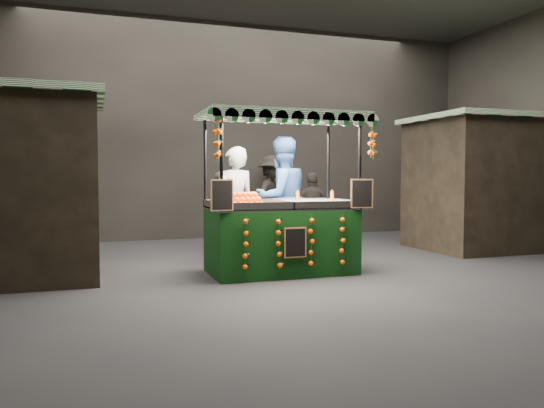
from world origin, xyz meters
name	(u,v)px	position (x,y,z in m)	size (l,w,h in m)	color
ground	(315,274)	(0.00, 0.00, 0.00)	(12.00, 12.00, 0.00)	black
market_hall	(316,40)	(0.00, 0.00, 3.38)	(12.10, 10.10, 5.05)	black
neighbour_stall_right	(490,183)	(4.40, 1.50, 1.31)	(3.00, 2.20, 2.60)	black
juice_stall	(282,224)	(-0.43, 0.25, 0.73)	(2.43, 1.43, 2.36)	black
vendor_grey	(235,205)	(-0.87, 1.31, 0.96)	(0.77, 0.58, 1.92)	gray
vendor_blue	(281,199)	(-0.07, 1.30, 1.05)	(1.16, 0.99, 2.10)	#2B4F8B
shopper_0	(223,212)	(-0.77, 2.59, 0.76)	(0.65, 0.53, 1.52)	#272420
shopper_1	(425,202)	(4.05, 3.17, 0.85)	(0.92, 0.77, 1.70)	#2A2322
shopper_2	(313,211)	(1.05, 2.57, 0.76)	(0.94, 0.52, 1.51)	#2C2724
shopper_3	(273,197)	(0.84, 4.45, 0.96)	(1.35, 1.40, 1.92)	black
shopper_4	(9,210)	(-4.50, 3.31, 0.83)	(0.95, 0.79, 1.67)	black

